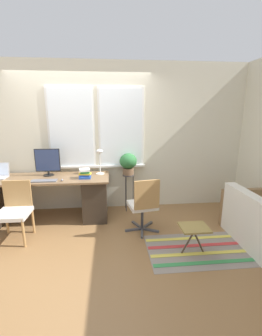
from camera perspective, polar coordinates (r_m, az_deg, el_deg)
name	(u,v)px	position (r m, az deg, el deg)	size (l,w,h in m)	color
ground_plane	(81,227)	(3.87, -12.56, -14.35)	(14.00, 14.00, 0.00)	olive
wall_back_with_window	(83,138)	(4.25, -12.03, 7.43)	(9.00, 0.12, 2.70)	beige
desk	(46,197)	(4.16, -20.88, -6.85)	(2.18, 0.73, 0.75)	brown
monitor	(48,162)	(4.12, -20.42, 1.50)	(0.42, 0.18, 0.47)	black
keyboard	(44,181)	(3.84, -21.23, -3.04)	(0.40, 0.14, 0.02)	slate
mouse	(62,180)	(3.76, -17.11, -2.94)	(0.04, 0.06, 0.03)	slate
desk_lamp	(100,156)	(3.98, -7.97, 2.95)	(0.15, 0.15, 0.45)	white
book_stack	(85,174)	(3.81, -11.64, -1.42)	(0.20, 0.18, 0.16)	#2851B2
desk_chair_wooden	(15,209)	(3.70, -27.47, -9.30)	(0.45, 0.46, 0.84)	#B2844C
office_chair_swivel	(144,204)	(3.45, 3.25, -9.20)	(0.53, 0.53, 0.88)	#47474C
plant_stand	(128,180)	(4.19, -0.69, -3.14)	(0.22, 0.22, 0.70)	#333338
potted_plant	(128,163)	(4.11, -0.70, 1.39)	(0.32, 0.32, 0.39)	brown
floor_rug_striped	(201,249)	(3.38, 17.31, -19.12)	(1.45, 0.84, 0.01)	gray
folding_stool	(194,229)	(3.11, 15.74, -14.79)	(0.36, 0.31, 0.39)	olive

